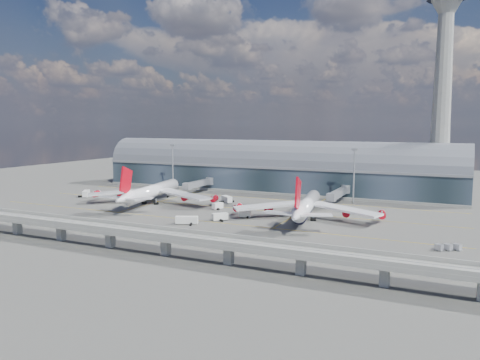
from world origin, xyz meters
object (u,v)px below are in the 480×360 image
at_px(service_truck_0, 86,194).
at_px(cargo_train_0, 48,219).
at_px(floodlight_mast_left, 173,166).
at_px(service_truck_2, 187,220).
at_px(service_truck_1, 245,214).
at_px(control_tower, 442,93).
at_px(service_truck_3, 220,217).
at_px(cargo_train_2, 448,247).
at_px(airliner_right, 306,206).
at_px(service_truck_4, 218,206).
at_px(airliner_left, 151,192).
at_px(service_truck_5, 227,199).
at_px(cargo_train_1, 257,249).
at_px(floodlight_mast_right, 354,174).

xyz_separation_m(service_truck_0, cargo_train_0, (30.56, -52.21, -0.67)).
height_order(floodlight_mast_left, service_truck_2, floodlight_mast_left).
bearing_deg(service_truck_1, control_tower, -52.44).
relative_size(service_truck_3, cargo_train_2, 0.76).
height_order(floodlight_mast_left, airliner_right, floodlight_mast_left).
relative_size(airliner_right, service_truck_4, 11.68).
relative_size(floodlight_mast_left, airliner_left, 0.39).
relative_size(service_truck_1, service_truck_5, 0.72).
xyz_separation_m(control_tower, service_truck_4, (-85.31, -68.52, -50.22)).
bearing_deg(service_truck_1, service_truck_4, 46.05).
xyz_separation_m(airliner_right, service_truck_3, (-29.34, -16.52, -3.64)).
bearing_deg(cargo_train_1, service_truck_4, 26.53).
bearing_deg(service_truck_2, cargo_train_0, 87.19).
xyz_separation_m(floodlight_mast_left, cargo_train_1, (92.22, -96.24, -12.69)).
xyz_separation_m(airliner_left, service_truck_4, (34.28, 0.99, -4.33)).
distance_m(floodlight_mast_left, cargo_train_2, 159.39).
height_order(service_truck_5, cargo_train_0, service_truck_5).
relative_size(floodlight_mast_left, service_truck_2, 3.02).
bearing_deg(control_tower, service_truck_1, -130.01).
bearing_deg(cargo_train_0, service_truck_5, -20.45).
xyz_separation_m(cargo_train_0, cargo_train_1, (88.60, -5.16, -0.06)).
bearing_deg(service_truck_3, service_truck_2, -83.53).
bearing_deg(service_truck_3, service_truck_5, 155.82).
bearing_deg(floodlight_mast_left, cargo_train_2, -26.32).
relative_size(floodlight_mast_left, cargo_train_2, 3.25).
bearing_deg(service_truck_0, service_truck_5, -22.10).
xyz_separation_m(service_truck_0, service_truck_3, (88.72, -22.45, -0.19)).
xyz_separation_m(airliner_right, service_truck_5, (-45.42, 20.93, -3.49)).
bearing_deg(airliner_left, service_truck_0, 164.99).
bearing_deg(service_truck_2, airliner_left, 27.83).
bearing_deg(cargo_train_1, service_truck_0, 53.47).
distance_m(control_tower, cargo_train_1, 140.84).
height_order(floodlight_mast_left, service_truck_3, floodlight_mast_left).
height_order(airliner_left, service_truck_1, airliner_left).
bearing_deg(control_tower, floodlight_mast_left, -168.28).
height_order(floodlight_mast_left, service_truck_0, floodlight_mast_left).
bearing_deg(service_truck_5, airliner_left, 156.46).
distance_m(service_truck_3, service_truck_5, 40.76).
bearing_deg(airliner_left, floodlight_mast_right, 14.69).
xyz_separation_m(control_tower, airliner_left, (-119.58, -69.51, -45.89)).
height_order(service_truck_4, service_truck_5, service_truck_5).
bearing_deg(floodlight_mast_left, service_truck_4, -39.19).
xyz_separation_m(floodlight_mast_left, airliner_left, (15.42, -41.51, -7.88)).
height_order(service_truck_3, service_truck_5, service_truck_5).
distance_m(service_truck_1, cargo_train_0, 75.46).
height_order(floodlight_mast_right, service_truck_2, floodlight_mast_right).
relative_size(floodlight_mast_left, service_truck_3, 4.30).
bearing_deg(airliner_left, service_truck_5, 18.79).
distance_m(floodlight_mast_right, cargo_train_2, 83.19).
xyz_separation_m(floodlight_mast_left, service_truck_3, (61.78, -61.32, -12.15)).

